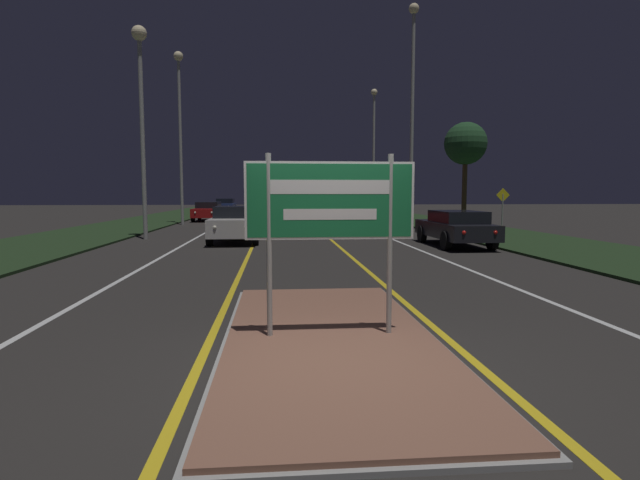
{
  "coord_description": "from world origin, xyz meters",
  "views": [
    {
      "loc": [
        -0.69,
        -5.48,
        1.95
      ],
      "look_at": [
        0.0,
        2.4,
        1.2
      ],
      "focal_mm": 28.0,
      "sensor_mm": 36.0,
      "label": 1
    }
  ],
  "objects_px": {
    "warning_sign": "(503,207)",
    "car_receding_2": "(355,209)",
    "streetlight_right_far": "(374,140)",
    "car_approaching_2": "(225,205)",
    "streetlight_left_far": "(180,111)",
    "highway_sign": "(330,208)",
    "car_approaching_1": "(208,211)",
    "streetlight_left_near": "(141,90)",
    "streetlight_right_near": "(412,92)",
    "car_approaching_0": "(235,223)",
    "car_receding_1": "(335,215)",
    "car_receding_0": "(455,227)",
    "car_receding_3": "(311,206)"
  },
  "relations": [
    {
      "from": "car_receding_0",
      "to": "car_approaching_0",
      "type": "bearing_deg",
      "value": 164.44
    },
    {
      "from": "streetlight_left_far",
      "to": "streetlight_right_near",
      "type": "bearing_deg",
      "value": -26.05
    },
    {
      "from": "car_receding_0",
      "to": "car_approaching_1",
      "type": "distance_m",
      "value": 21.42
    },
    {
      "from": "car_receding_0",
      "to": "car_approaching_0",
      "type": "xyz_separation_m",
      "value": [
        -8.21,
        2.29,
        0.05
      ]
    },
    {
      "from": "car_receding_1",
      "to": "car_receding_2",
      "type": "xyz_separation_m",
      "value": [
        3.06,
        12.05,
        -0.01
      ]
    },
    {
      "from": "car_receding_3",
      "to": "car_approaching_0",
      "type": "xyz_separation_m",
      "value": [
        -4.89,
        -26.55,
        0.04
      ]
    },
    {
      "from": "car_receding_0",
      "to": "car_receding_2",
      "type": "relative_size",
      "value": 0.97
    },
    {
      "from": "car_approaching_1",
      "to": "car_approaching_0",
      "type": "bearing_deg",
      "value": -78.62
    },
    {
      "from": "car_approaching_1",
      "to": "highway_sign",
      "type": "bearing_deg",
      "value": -79.43
    },
    {
      "from": "streetlight_left_far",
      "to": "streetlight_right_far",
      "type": "height_order",
      "value": "streetlight_left_far"
    },
    {
      "from": "car_receding_2",
      "to": "car_approaching_1",
      "type": "xyz_separation_m",
      "value": [
        -11.05,
        -3.08,
        -0.04
      ]
    },
    {
      "from": "highway_sign",
      "to": "car_approaching_0",
      "type": "xyz_separation_m",
      "value": [
        -2.33,
        13.73,
        -1.0
      ]
    },
    {
      "from": "car_receding_3",
      "to": "warning_sign",
      "type": "distance_m",
      "value": 26.55
    },
    {
      "from": "streetlight_left_near",
      "to": "warning_sign",
      "type": "xyz_separation_m",
      "value": [
        15.34,
        -0.66,
        -4.83
      ]
    },
    {
      "from": "streetlight_left_near",
      "to": "car_receding_0",
      "type": "xyz_separation_m",
      "value": [
        12.1,
        -3.78,
        -5.47
      ]
    },
    {
      "from": "warning_sign",
      "to": "car_approaching_0",
      "type": "bearing_deg",
      "value": -175.83
    },
    {
      "from": "car_approaching_2",
      "to": "streetlight_left_far",
      "type": "bearing_deg",
      "value": -91.99
    },
    {
      "from": "streetlight_left_far",
      "to": "streetlight_right_far",
      "type": "xyz_separation_m",
      "value": [
        13.1,
        5.65,
        -0.99
      ]
    },
    {
      "from": "streetlight_right_near",
      "to": "car_approaching_2",
      "type": "distance_m",
      "value": 29.07
    },
    {
      "from": "car_receding_1",
      "to": "warning_sign",
      "type": "xyz_separation_m",
      "value": [
        6.65,
        -6.05,
        0.58
      ]
    },
    {
      "from": "car_receding_2",
      "to": "warning_sign",
      "type": "height_order",
      "value": "warning_sign"
    },
    {
      "from": "streetlight_left_far",
      "to": "car_receding_1",
      "type": "distance_m",
      "value": 11.8
    },
    {
      "from": "highway_sign",
      "to": "car_receding_3",
      "type": "bearing_deg",
      "value": 86.37
    },
    {
      "from": "car_approaching_0",
      "to": "car_receding_1",
      "type": "bearing_deg",
      "value": 55.13
    },
    {
      "from": "car_receding_1",
      "to": "car_approaching_2",
      "type": "bearing_deg",
      "value": 109.08
    },
    {
      "from": "car_receding_2",
      "to": "car_approaching_1",
      "type": "distance_m",
      "value": 11.47
    },
    {
      "from": "streetlight_right_far",
      "to": "car_approaching_0",
      "type": "distance_m",
      "value": 19.96
    },
    {
      "from": "streetlight_left_far",
      "to": "warning_sign",
      "type": "relative_size",
      "value": 5.01
    },
    {
      "from": "streetlight_right_far",
      "to": "highway_sign",
      "type": "bearing_deg",
      "value": -102.05
    },
    {
      "from": "warning_sign",
      "to": "car_receding_2",
      "type": "bearing_deg",
      "value": 101.2
    },
    {
      "from": "streetlight_right_far",
      "to": "car_approaching_0",
      "type": "relative_size",
      "value": 2.23
    },
    {
      "from": "streetlight_right_near",
      "to": "streetlight_right_far",
      "type": "relative_size",
      "value": 1.18
    },
    {
      "from": "car_receding_3",
      "to": "car_receding_0",
      "type": "bearing_deg",
      "value": -83.43
    },
    {
      "from": "car_approaching_2",
      "to": "warning_sign",
      "type": "relative_size",
      "value": 2.22
    },
    {
      "from": "highway_sign",
      "to": "car_approaching_0",
      "type": "height_order",
      "value": "highway_sign"
    },
    {
      "from": "car_receding_0",
      "to": "car_receding_3",
      "type": "relative_size",
      "value": 1.01
    },
    {
      "from": "car_approaching_0",
      "to": "car_approaching_1",
      "type": "xyz_separation_m",
      "value": [
        -3.19,
        15.85,
        -0.05
      ]
    },
    {
      "from": "streetlight_right_far",
      "to": "car_receding_2",
      "type": "height_order",
      "value": "streetlight_right_far"
    },
    {
      "from": "car_receding_1",
      "to": "streetlight_right_near",
      "type": "bearing_deg",
      "value": -23.93
    },
    {
      "from": "streetlight_left_near",
      "to": "streetlight_right_near",
      "type": "height_order",
      "value": "streetlight_right_near"
    },
    {
      "from": "car_receding_0",
      "to": "streetlight_left_near",
      "type": "bearing_deg",
      "value": 162.66
    },
    {
      "from": "car_receding_1",
      "to": "car_receding_2",
      "type": "distance_m",
      "value": 12.43
    },
    {
      "from": "car_receding_3",
      "to": "highway_sign",
      "type": "bearing_deg",
      "value": -93.63
    },
    {
      "from": "car_receding_2",
      "to": "car_approaching_0",
      "type": "height_order",
      "value": "car_approaching_0"
    },
    {
      "from": "streetlight_right_far",
      "to": "car_approaching_2",
      "type": "relative_size",
      "value": 2.08
    },
    {
      "from": "car_approaching_0",
      "to": "car_receding_0",
      "type": "bearing_deg",
      "value": -15.56
    },
    {
      "from": "car_approaching_2",
      "to": "streetlight_right_near",
      "type": "bearing_deg",
      "value": -64.84
    },
    {
      "from": "highway_sign",
      "to": "car_approaching_2",
      "type": "bearing_deg",
      "value": 97.45
    },
    {
      "from": "streetlight_right_near",
      "to": "car_receding_2",
      "type": "bearing_deg",
      "value": 92.9
    },
    {
      "from": "car_receding_3",
      "to": "car_approaching_2",
      "type": "bearing_deg",
      "value": 152.62
    }
  ]
}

